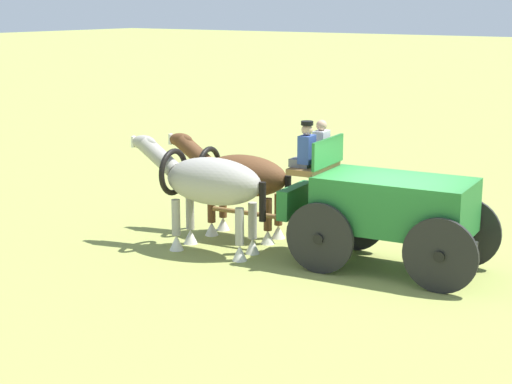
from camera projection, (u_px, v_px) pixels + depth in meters
ground_plane at (392, 269)px, 16.16m from camera, size 220.00×220.00×0.00m
show_wagon at (387, 205)px, 15.95m from camera, size 5.99×2.24×2.84m
draft_horse_near at (208, 183)px, 17.05m from camera, size 3.22×1.22×2.33m
draft_horse_off at (239, 177)px, 18.19m from camera, size 3.07×1.13×2.20m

